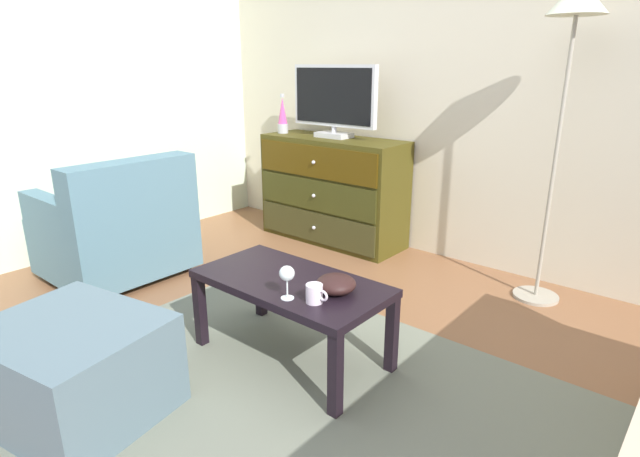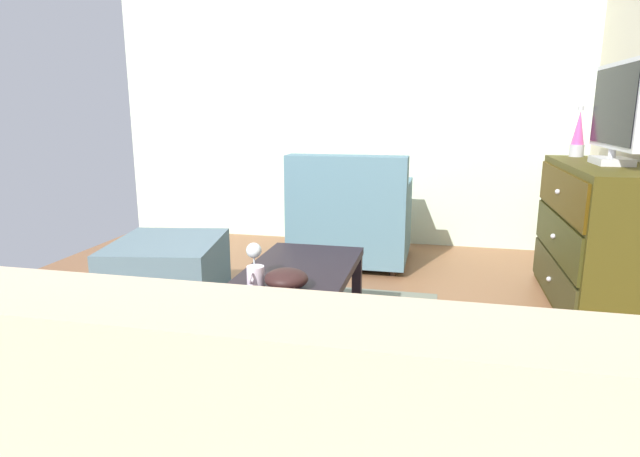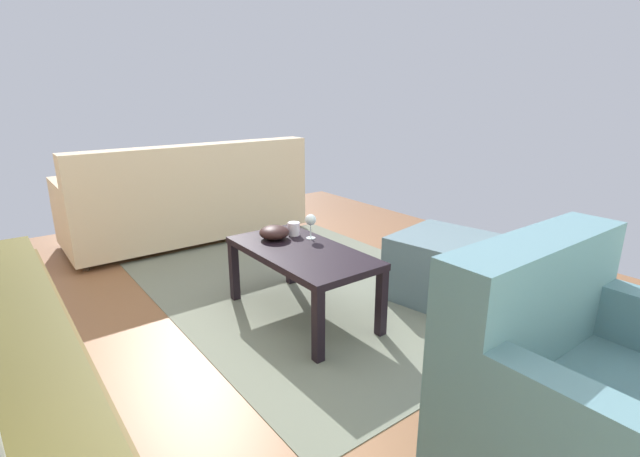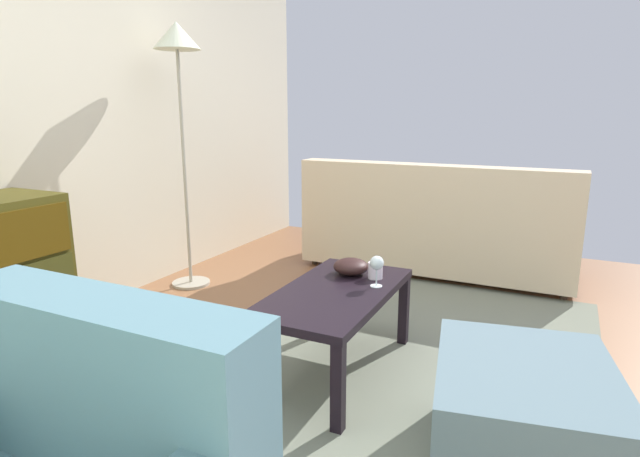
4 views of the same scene
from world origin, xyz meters
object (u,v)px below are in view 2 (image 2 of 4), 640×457
object	(u,v)px
mug	(255,276)
bowl_decorative	(286,279)
dresser	(597,238)
wine_glass	(254,252)
tv	(617,111)
lava_lamp	(578,134)
armchair	(351,218)
ottoman	(168,275)
coffee_table	(297,281)

from	to	relation	value
mug	bowl_decorative	world-z (taller)	same
dresser	wine_glass	xyz separation A→B (m)	(1.12, -1.73, 0.11)
tv	lava_lamp	distance (m)	0.53
armchair	mug	bearing A→B (deg)	-3.32
ottoman	dresser	bearing A→B (deg)	103.30
coffee_table	wine_glass	distance (m)	0.27
tv	armchair	bearing A→B (deg)	-111.57
bowl_decorative	tv	bearing A→B (deg)	128.84
coffee_table	bowl_decorative	distance (m)	0.28
tv	lava_lamp	xyz separation A→B (m)	(-0.51, -0.07, -0.15)
lava_lamp	ottoman	xyz separation A→B (m)	(1.10, -2.43, -0.80)
tv	wine_glass	bearing A→B (deg)	-57.17
coffee_table	tv	bearing A→B (deg)	122.13
dresser	tv	xyz separation A→B (m)	(-0.01, 0.02, 0.73)
coffee_table	mug	bearing A→B (deg)	-24.65
tv	armchair	world-z (taller)	tv
wine_glass	armchair	bearing A→B (deg)	174.90
lava_lamp	bowl_decorative	size ratio (longest dim) A/B	1.77
bowl_decorative	ottoman	size ratio (longest dim) A/B	0.27
tv	ottoman	world-z (taller)	tv
dresser	ottoman	xyz separation A→B (m)	(0.58, -2.47, -0.22)
wine_glass	bowl_decorative	world-z (taller)	wine_glass
coffee_table	wine_glass	bearing A→B (deg)	-50.99
lava_lamp	coffee_table	size ratio (longest dim) A/B	0.34
tv	coffee_table	xyz separation A→B (m)	(1.00, -1.59, -0.79)
armchair	ottoman	size ratio (longest dim) A/B	1.24
wine_glass	lava_lamp	bearing A→B (deg)	134.17
bowl_decorative	armchair	size ratio (longest dim) A/B	0.21
lava_lamp	bowl_decorative	world-z (taller)	lava_lamp
lava_lamp	tv	bearing A→B (deg)	7.55
dresser	lava_lamp	world-z (taller)	lava_lamp
wine_glass	armchair	distance (m)	1.78
armchair	wine_glass	bearing A→B (deg)	-5.10
bowl_decorative	armchair	distance (m)	1.90
dresser	armchair	size ratio (longest dim) A/B	1.42
bowl_decorative	ottoman	xyz separation A→B (m)	(-0.66, -0.93, -0.26)
lava_lamp	wine_glass	bearing A→B (deg)	-45.83
mug	bowl_decorative	bearing A→B (deg)	87.28
bowl_decorative	coffee_table	bearing A→B (deg)	-174.69
dresser	bowl_decorative	distance (m)	1.98
dresser	wine_glass	world-z (taller)	dresser
coffee_table	bowl_decorative	size ratio (longest dim) A/B	5.19
tv	mug	bearing A→B (deg)	-53.70
lava_lamp	ottoman	world-z (taller)	lava_lamp
dresser	tv	bearing A→B (deg)	115.41
dresser	mug	distance (m)	2.09
dresser	mug	xyz separation A→B (m)	(1.24, -1.68, 0.04)
lava_lamp	armchair	world-z (taller)	lava_lamp
lava_lamp	coffee_table	bearing A→B (deg)	-45.32
wine_glass	bowl_decorative	distance (m)	0.24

